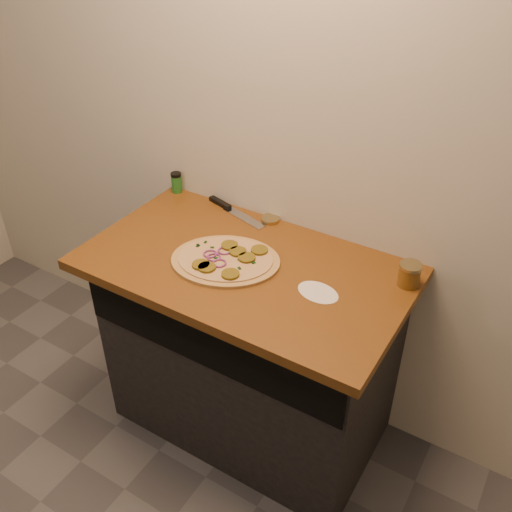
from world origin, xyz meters
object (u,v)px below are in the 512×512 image
Objects in this scene: salsa_jar at (409,275)px; chefs_knife at (231,210)px; pizza at (226,260)px; spice_shaker at (176,182)px.

chefs_knife is at bearing 172.83° from salsa_jar.
pizza is 5.59× the size of spice_shaker.
pizza is 0.37m from chefs_knife.
spice_shaker is (-0.49, 0.34, 0.04)m from pizza.
pizza is at bearing -34.56° from spice_shaker.
chefs_knife is 3.77× the size of salsa_jar.
spice_shaker is (-0.30, 0.02, 0.04)m from chefs_knife.
salsa_jar is (0.80, -0.10, 0.04)m from chefs_knife.
pizza is at bearing -160.31° from salsa_jar.
spice_shaker reaches higher than chefs_knife.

